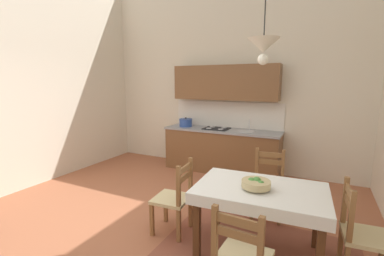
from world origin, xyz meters
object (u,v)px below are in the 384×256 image
object	(u,v)px
dining_chair_tv_side	(175,199)
pendant_lamp	(264,46)
dining_table	(260,199)
fruit_bowl	(256,184)
dining_chair_kitchen_side	(268,185)
kitchen_cabinetry	(222,131)
dining_chair_window_side	(362,235)

from	to	relation	value
dining_chair_tv_side	pendant_lamp	distance (m)	2.03
dining_table	fruit_bowl	size ratio (longest dim) A/B	4.68
fruit_bowl	dining_chair_kitchen_side	bearing A→B (deg)	92.34
kitchen_cabinetry	dining_chair_kitchen_side	xyz separation A→B (m)	(1.24, -1.53, -0.41)
kitchen_cabinetry	pendant_lamp	world-z (taller)	pendant_lamp
fruit_bowl	dining_chair_tv_side	bearing A→B (deg)	179.61
dining_chair_kitchen_side	dining_chair_window_side	size ratio (longest dim) A/B	1.00
dining_chair_window_side	fruit_bowl	xyz separation A→B (m)	(-0.99, -0.11, 0.37)
pendant_lamp	dining_chair_tv_side	bearing A→B (deg)	-172.25
dining_chair_kitchen_side	fruit_bowl	size ratio (longest dim) A/B	3.10
dining_table	dining_chair_kitchen_side	xyz separation A→B (m)	(-0.07, 0.89, -0.18)
kitchen_cabinetry	dining_chair_kitchen_side	bearing A→B (deg)	-51.03
dining_chair_tv_side	dining_chair_window_side	size ratio (longest dim) A/B	1.00
kitchen_cabinetry	dining_chair_tv_side	xyz separation A→B (m)	(0.29, -2.48, -0.41)
kitchen_cabinetry	fruit_bowl	world-z (taller)	kitchen_cabinetry
kitchen_cabinetry	dining_chair_tv_side	bearing A→B (deg)	-83.40
dining_table	dining_chair_window_side	xyz separation A→B (m)	(0.95, 0.05, -0.18)
fruit_bowl	dining_chair_window_side	bearing A→B (deg)	6.29
dining_chair_window_side	fruit_bowl	size ratio (longest dim) A/B	3.10
dining_table	dining_chair_kitchen_side	distance (m)	0.91
fruit_bowl	pendant_lamp	distance (m)	1.41
kitchen_cabinetry	fruit_bowl	bearing A→B (deg)	-62.82
dining_chair_tv_side	dining_chair_window_side	distance (m)	1.98
pendant_lamp	dining_table	bearing A→B (deg)	-57.47
dining_table	dining_chair_window_side	distance (m)	0.97
dining_chair_tv_side	pendant_lamp	world-z (taller)	pendant_lamp
dining_table	dining_chair_tv_side	distance (m)	1.04
dining_table	pendant_lamp	world-z (taller)	pendant_lamp
kitchen_cabinetry	dining_chair_window_side	world-z (taller)	kitchen_cabinetry
dining_chair_kitchen_side	fruit_bowl	world-z (taller)	dining_chair_kitchen_side
dining_table	dining_chair_tv_side	world-z (taller)	dining_chair_tv_side
dining_chair_kitchen_side	dining_chair_tv_side	bearing A→B (deg)	-135.05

